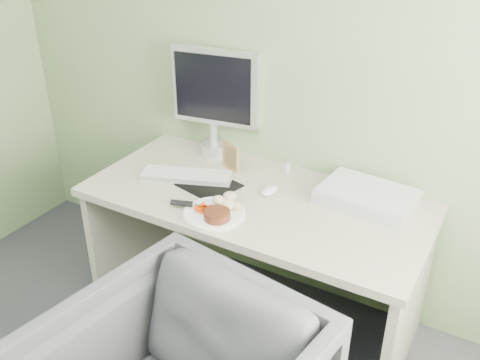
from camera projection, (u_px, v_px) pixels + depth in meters
The scene contains 14 objects.
wall_back at pixel (295, 45), 2.47m from camera, with size 3.50×3.50×0.00m, color gray.
desk at pixel (255, 229), 2.57m from camera, with size 1.60×0.75×0.73m.
plate at pixel (214, 214), 2.34m from camera, with size 0.27×0.27×0.01m, color white.
steak at pixel (217, 215), 2.28m from camera, with size 0.11×0.11×0.04m, color black.
potato_pile at pixel (228, 202), 2.35m from camera, with size 0.12×0.08×0.06m, color #A97B52.
carrot_heap at pixel (204, 206), 2.34m from camera, with size 0.06×0.05×0.04m, color red.
steak_knife at pixel (191, 204), 2.37m from camera, with size 0.26×0.10×0.02m.
mousepad at pixel (209, 185), 2.57m from camera, with size 0.26×0.23×0.00m, color black.
keyboard at pixel (186, 175), 2.63m from camera, with size 0.44×0.13×0.02m, color white.
computer_mouse at pixel (269, 191), 2.49m from camera, with size 0.06×0.10×0.03m, color white.
photo_frame at pixel (231, 157), 2.69m from camera, with size 0.11×0.01×0.14m, color #9C6649.
eyedrop_bottle at pixel (288, 168), 2.67m from camera, with size 0.02×0.02×0.07m.
scanner at pixel (367, 197), 2.41m from camera, with size 0.42×0.28×0.07m, color #ADB0B5.
monitor at pixel (215, 96), 2.75m from camera, with size 0.47×0.15×0.56m.
Camera 1 is at (1.00, -0.27, 1.98)m, focal length 40.00 mm.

